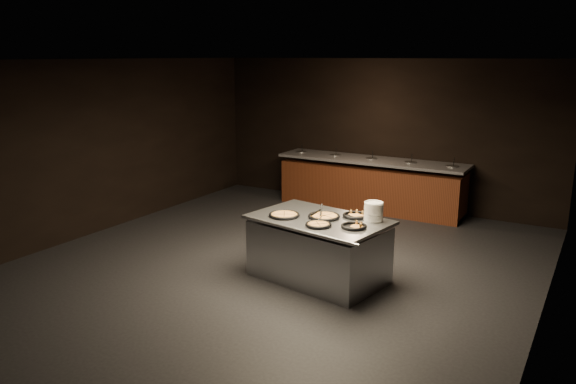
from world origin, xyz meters
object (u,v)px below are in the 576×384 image
object	(u,v)px
pan_cheese_whole	(324,216)
plate_stack	(374,212)
serving_counter	(319,250)
pan_veggie_whole	(284,215)

from	to	relation	value
pan_cheese_whole	plate_stack	bearing A→B (deg)	18.19
plate_stack	pan_cheese_whole	world-z (taller)	plate_stack
pan_cheese_whole	serving_counter	bearing A→B (deg)	-131.04
plate_stack	pan_cheese_whole	distance (m)	0.66
serving_counter	pan_cheese_whole	xyz separation A→B (m)	(0.05, 0.05, 0.46)
serving_counter	plate_stack	world-z (taller)	plate_stack
plate_stack	pan_veggie_whole	xyz separation A→B (m)	(-1.11, -0.41, -0.10)
plate_stack	pan_cheese_whole	bearing A→B (deg)	-161.81
serving_counter	pan_veggie_whole	size ratio (longest dim) A/B	4.70
pan_veggie_whole	pan_cheese_whole	xyz separation A→B (m)	(0.49, 0.21, 0.00)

